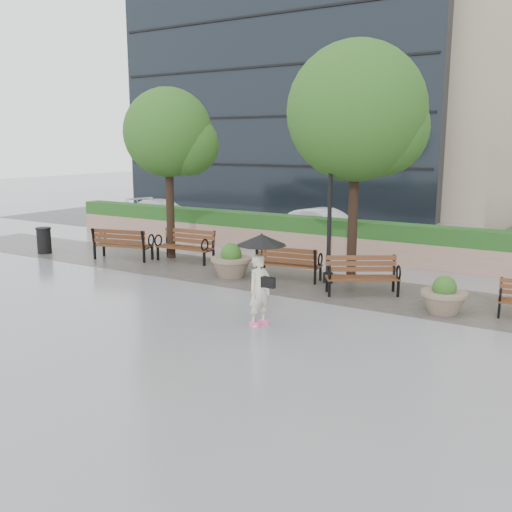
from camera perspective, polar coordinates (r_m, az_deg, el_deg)
The scene contains 18 objects.
ground at distance 14.37m, azimuth -3.90°, elevation -4.74°, with size 100.00×100.00×0.00m, color gray.
cobble_strip at distance 16.81m, azimuth 2.05°, elevation -2.34°, with size 28.00×3.20×0.01m, color #383330.
hedge_wall at distance 20.19m, azimuth 7.69°, elevation 1.77°, with size 24.00×0.80×1.35m.
asphalt_street at distance 23.96m, azimuth 11.56°, elevation 1.53°, with size 40.00×7.00×0.00m, color black.
bldg_glass at distance 38.31m, azimuth 4.77°, elevation 24.10°, with size 20.00×10.00×25.00m, color black.
bench_0 at distance 20.10m, azimuth -13.14°, elevation 0.54°, with size 2.14×1.25×1.08m.
bench_1 at distance 19.39m, azimuth -7.07°, elevation 0.36°, with size 2.04×0.90×1.07m.
bench_2 at distance 16.69m, azimuth 3.28°, elevation -1.41°, with size 1.96×1.01×1.00m.
bench_3 at distance 15.33m, azimuth 10.55°, elevation -2.73°, with size 1.98×1.62×1.01m.
planter_left at distance 17.05m, azimuth -2.50°, elevation -0.78°, with size 1.22×1.22×1.02m.
planter_right at distance 14.15m, azimuth 18.27°, elevation -4.07°, with size 1.08×1.08×0.90m.
trash_bin at distance 22.06m, azimuth -20.43°, elevation 1.40°, with size 0.54×0.54×0.90m, color black.
lamppost at distance 16.16m, azimuth 7.37°, elevation 4.30°, with size 0.28×0.28×4.56m.
tree_0 at distance 19.74m, azimuth -8.29°, elevation 11.78°, with size 3.13×2.98×5.79m.
tree_1 at distance 16.71m, azimuth 10.59°, elevation 13.59°, with size 3.93×3.91×6.77m.
car_left at distance 28.47m, azimuth -9.32°, elevation 4.36°, with size 1.71×4.22×1.22m, color white.
car_right at distance 23.34m, azimuth 6.92°, elevation 3.05°, with size 1.39×4.00×1.32m, color white.
pedestrian at distance 12.37m, azimuth 0.47°, elevation -1.47°, with size 1.10×1.10×2.02m.
Camera 1 is at (8.06, -11.22, 3.95)m, focal length 40.00 mm.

